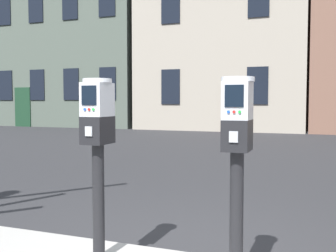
% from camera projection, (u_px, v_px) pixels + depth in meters
% --- Properties ---
extents(parking_meter_near_kerb, '(0.22, 0.25, 1.37)m').
position_uv_depth(parking_meter_near_kerb, '(98.00, 136.00, 3.00)').
color(parking_meter_near_kerb, black).
rests_on(parking_meter_near_kerb, sidewalk_slab).
extents(parking_meter_twin_adjacent, '(0.22, 0.25, 1.36)m').
position_uv_depth(parking_meter_twin_adjacent, '(237.00, 142.00, 2.63)').
color(parking_meter_twin_adjacent, black).
rests_on(parking_meter_twin_adjacent, sidewalk_slab).
extents(townhouse_green_painted, '(8.43, 6.57, 12.14)m').
position_uv_depth(townhouse_green_painted, '(87.00, 21.00, 23.64)').
color(townhouse_green_painted, '#4C564C').
rests_on(townhouse_green_painted, ground_plane).
extents(townhouse_orange_brick, '(7.92, 5.45, 11.05)m').
position_uv_depth(townhouse_orange_brick, '(226.00, 18.00, 20.16)').
color(townhouse_orange_brick, '#9E9384').
rests_on(townhouse_orange_brick, ground_plane).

